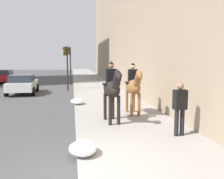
% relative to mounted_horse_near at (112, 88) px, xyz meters
% --- Properties ---
extents(sidewalk_slab, '(120.00, 4.00, 0.12)m').
position_rel_mounted_horse_near_xyz_m(sidewalk_slab, '(-4.03, -0.59, -1.38)').
color(sidewalk_slab, gray).
rests_on(sidewalk_slab, ground).
extents(mounted_horse_near, '(2.15, 0.68, 2.35)m').
position_rel_mounted_horse_near_xyz_m(mounted_horse_near, '(0.00, 0.00, 0.00)').
color(mounted_horse_near, black).
rests_on(mounted_horse_near, sidewalk_slab).
extents(mounted_horse_far, '(2.15, 0.61, 2.28)m').
position_rel_mounted_horse_near_xyz_m(mounted_horse_far, '(1.26, -1.14, -0.06)').
color(mounted_horse_far, brown).
rests_on(mounted_horse_far, sidewalk_slab).
extents(pedestrian_greeting, '(0.31, 0.43, 1.70)m').
position_rel_mounted_horse_near_xyz_m(pedestrian_greeting, '(-2.02, -1.84, -0.35)').
color(pedestrian_greeting, black).
rests_on(pedestrian_greeting, sidewalk_slab).
extents(car_near_lane, '(3.99, 2.06, 1.44)m').
position_rel_mounted_horse_near_xyz_m(car_near_lane, '(9.93, 5.14, -0.69)').
color(car_near_lane, silver).
rests_on(car_near_lane, ground).
extents(car_mid_lane, '(4.01, 2.02, 1.44)m').
position_rel_mounted_horse_near_xyz_m(car_mid_lane, '(19.34, 8.85, -0.69)').
color(car_mid_lane, maroon).
rests_on(car_mid_lane, ground).
extents(traffic_light_near_curb, '(0.20, 0.44, 3.61)m').
position_rel_mounted_horse_near_xyz_m(traffic_light_near_curb, '(11.66, 1.96, 0.99)').
color(traffic_light_near_curb, black).
rests_on(traffic_light_near_curb, ground).
extents(traffic_light_far_curb, '(0.20, 0.44, 3.79)m').
position_rel_mounted_horse_near_xyz_m(traffic_light_far_curb, '(16.34, 1.75, 1.10)').
color(traffic_light_far_curb, black).
rests_on(traffic_light_far_curb, ground).
extents(snow_pile_near, '(0.92, 0.71, 0.32)m').
position_rel_mounted_horse_near_xyz_m(snow_pile_near, '(-3.16, 1.25, -1.16)').
color(snow_pile_near, white).
rests_on(snow_pile_near, sidewalk_slab).
extents(snow_pile_far, '(0.91, 0.70, 0.32)m').
position_rel_mounted_horse_near_xyz_m(snow_pile_far, '(4.24, 1.25, -1.16)').
color(snow_pile_far, white).
rests_on(snow_pile_far, sidewalk_slab).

